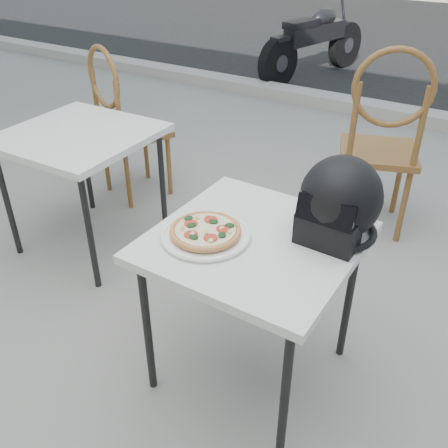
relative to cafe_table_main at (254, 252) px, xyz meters
The scene contains 10 objects.
ground 0.90m from the cafe_table_main, 120.40° to the left, with size 80.00×80.00×0.00m, color gray.
curb 3.61m from the cafe_table_main, 95.17° to the left, with size 30.00×0.25×0.12m, color #9D9993.
cafe_table_main is the anchor object (origin of this frame).
plate 0.20m from the cafe_table_main, 149.17° to the right, with size 0.43×0.43×0.02m.
pizza 0.21m from the cafe_table_main, 149.23° to the right, with size 0.35×0.35×0.03m.
helmet 0.37m from the cafe_table_main, 36.22° to the left, with size 0.32×0.33×0.31m.
cafe_chair_main 1.41m from the cafe_table_main, 86.87° to the left, with size 0.57×0.57×1.17m.
cafe_table_side 1.37m from the cafe_table_main, 163.73° to the left, with size 0.78×0.78×0.72m.
cafe_chair_side 1.81m from the cafe_table_main, 147.61° to the left, with size 0.53×0.53×1.06m.
motorcycle 4.79m from the cafe_table_main, 109.81° to the left, with size 0.65×1.84×0.93m.
Camera 1 is at (1.04, -1.93, 1.74)m, focal length 40.00 mm.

